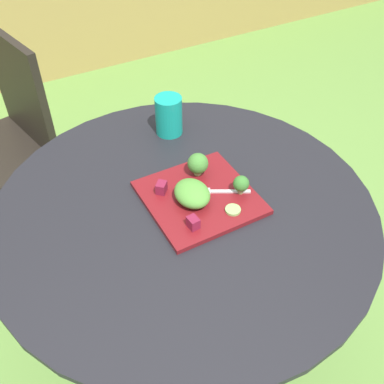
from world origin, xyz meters
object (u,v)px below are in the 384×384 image
at_px(drinking_glass, 169,117).
at_px(fork, 217,191).
at_px(patio_chair, 5,131).
at_px(salad_plate, 200,198).

distance_m(drinking_glass, fork, 0.34).
bearing_deg(patio_chair, fork, -64.80).
height_order(salad_plate, drinking_glass, drinking_glass).
distance_m(salad_plate, drinking_glass, 0.34).
xyz_separation_m(patio_chair, salad_plate, (0.39, -0.92, 0.22)).
height_order(drinking_glass, fork, drinking_glass).
distance_m(salad_plate, fork, 0.05).
height_order(patio_chair, salad_plate, patio_chair).
relative_size(patio_chair, fork, 6.28).
bearing_deg(fork, salad_plate, 172.49).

